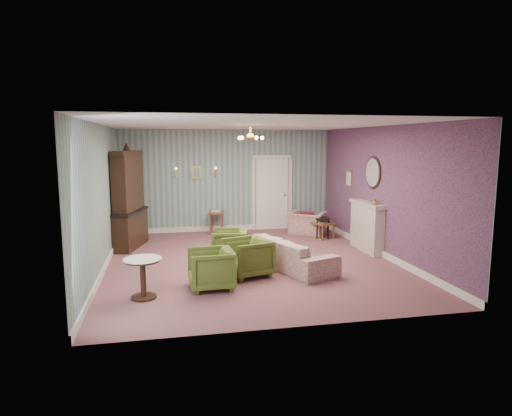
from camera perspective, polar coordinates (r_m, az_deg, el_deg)
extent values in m
plane|color=#854D52|center=(9.64, -0.69, -6.86)|extent=(7.00, 7.00, 0.00)
plane|color=white|center=(9.30, -0.72, 10.63)|extent=(7.00, 7.00, 0.00)
plane|color=slate|center=(12.80, -3.67, 3.52)|extent=(6.00, 0.00, 6.00)
plane|color=slate|center=(6.00, 5.62, -2.10)|extent=(6.00, 0.00, 6.00)
plane|color=slate|center=(9.28, -19.22, 1.20)|extent=(0.00, 7.00, 7.00)
plane|color=slate|center=(10.35, 15.84, 2.06)|extent=(0.00, 7.00, 7.00)
plane|color=#AA5574|center=(10.35, 15.76, 2.05)|extent=(0.00, 7.00, 7.00)
imported|color=#526122|center=(7.86, -5.81, -7.52)|extent=(0.73, 0.78, 0.77)
imported|color=#526122|center=(8.55, -1.10, -6.10)|extent=(0.91, 0.95, 0.80)
imported|color=#526122|center=(9.65, -3.37, -4.53)|extent=(0.83, 0.87, 0.76)
imported|color=#963C48|center=(9.07, 4.49, -5.18)|extent=(1.33, 2.19, 0.83)
imported|color=#963C48|center=(12.40, 6.52, -1.48)|extent=(1.15, 1.05, 0.84)
imported|color=gold|center=(10.31, 15.00, 0.85)|extent=(0.15, 0.15, 0.15)
cube|color=maroon|center=(12.23, 6.52, -1.33)|extent=(0.41, 0.28, 0.39)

